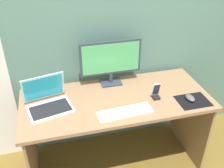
% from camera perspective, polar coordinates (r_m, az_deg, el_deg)
% --- Properties ---
extents(ground_plane, '(8.00, 8.00, 0.00)m').
position_cam_1_polar(ground_plane, '(2.55, 0.79, -16.69)').
color(ground_plane, brown).
extents(wall_back, '(6.00, 0.04, 2.50)m').
position_cam_1_polar(wall_back, '(2.18, -1.78, 14.10)').
color(wall_back, slate).
rests_on(wall_back, ground_plane).
extents(desk, '(1.52, 0.66, 0.73)m').
position_cam_1_polar(desk, '(2.15, 0.90, -6.33)').
color(desk, '#936C4A').
rests_on(desk, ground_plane).
extents(monitor, '(0.52, 0.14, 0.39)m').
position_cam_1_polar(monitor, '(2.16, -0.27, 5.21)').
color(monitor, '#2E3842').
rests_on(monitor, desk).
extents(laptop, '(0.38, 0.34, 0.24)m').
position_cam_1_polar(laptop, '(2.01, -14.06, -3.82)').
color(laptop, silver).
rests_on(laptop, desk).
extents(keyboard_external, '(0.42, 0.15, 0.01)m').
position_cam_1_polar(keyboard_external, '(1.92, 2.92, -6.25)').
color(keyboard_external, white).
rests_on(keyboard_external, desk).
extents(mousepad, '(0.25, 0.20, 0.00)m').
position_cam_1_polar(mousepad, '(2.13, 17.55, -3.59)').
color(mousepad, black).
rests_on(mousepad, desk).
extents(mouse, '(0.06, 0.10, 0.04)m').
position_cam_1_polar(mouse, '(2.13, 16.97, -2.96)').
color(mouse, '#58534C').
rests_on(mouse, mousepad).
extents(phone_in_dock, '(0.06, 0.06, 0.14)m').
position_cam_1_polar(phone_in_dock, '(2.07, 9.76, -1.98)').
color(phone_in_dock, black).
rests_on(phone_in_dock, desk).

